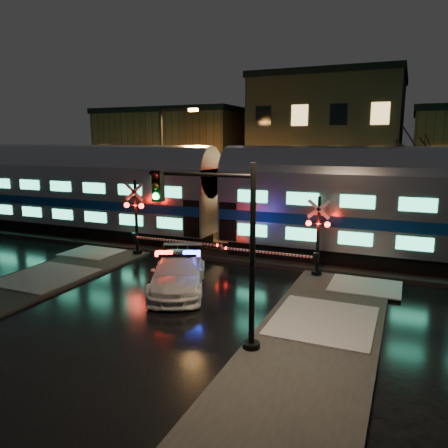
{
  "coord_description": "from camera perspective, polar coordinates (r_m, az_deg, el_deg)",
  "views": [
    {
      "loc": [
        8.97,
        -17.82,
        6.41
      ],
      "look_at": [
        0.3,
        2.5,
        2.2
      ],
      "focal_mm": 35.0,
      "sensor_mm": 36.0,
      "label": 1
    }
  ],
  "objects": [
    {
      "name": "streetlight",
      "position": [
        31.2,
        -7.63,
        8.22
      ],
      "size": [
        2.94,
        0.31,
        8.78
      ],
      "color": "black",
      "rests_on": "ground"
    },
    {
      "name": "building_mid",
      "position": [
        40.92,
        13.48,
        9.58
      ],
      "size": [
        12.0,
        11.0,
        11.5
      ],
      "primitive_type": "cube",
      "color": "brown",
      "rests_on": "ground"
    },
    {
      "name": "ground",
      "position": [
        20.95,
        -3.48,
        -7.04
      ],
      "size": [
        120.0,
        120.0,
        0.0
      ],
      "primitive_type": "plane",
      "color": "black",
      "rests_on": "ground"
    },
    {
      "name": "crossing_signal_right",
      "position": [
        21.1,
        11.13,
        -2.59
      ],
      "size": [
        5.48,
        0.64,
        3.88
      ],
      "color": "black",
      "rests_on": "ground"
    },
    {
      "name": "traffic_light",
      "position": [
        13.29,
        -0.03,
        -3.7
      ],
      "size": [
        3.75,
        0.69,
        5.8
      ],
      "rotation": [
        0.0,
        0.0,
        0.08
      ],
      "color": "black",
      "rests_on": "ground"
    },
    {
      "name": "ballast",
      "position": [
        25.31,
        1.59,
        -3.6
      ],
      "size": [
        90.0,
        4.2,
        0.24
      ],
      "primitive_type": "cube",
      "color": "black",
      "rests_on": "ground"
    },
    {
      "name": "police_car",
      "position": [
        19.1,
        -6.0,
        -6.36
      ],
      "size": [
        4.22,
        5.88,
        1.75
      ],
      "rotation": [
        0.0,
        0.0,
        0.42
      ],
      "color": "white",
      "rests_on": "ground"
    },
    {
      "name": "crossing_signal_left",
      "position": [
        24.74,
        -10.8,
        -0.19
      ],
      "size": [
        6.06,
        0.67,
        4.29
      ],
      "color": "black",
      "rests_on": "ground"
    },
    {
      "name": "building_left",
      "position": [
        45.52,
        -5.85,
        8.33
      ],
      "size": [
        14.0,
        10.0,
        9.0
      ],
      "primitive_type": "cube",
      "color": "#543620",
      "rests_on": "ground"
    },
    {
      "name": "train",
      "position": [
        25.08,
        -0.5,
        3.86
      ],
      "size": [
        51.0,
        3.12,
        5.92
      ],
      "color": "black",
      "rests_on": "ballast"
    },
    {
      "name": "sidewalk_right",
      "position": [
        13.64,
        10.45,
        -17.15
      ],
      "size": [
        4.0,
        20.0,
        0.12
      ],
      "primitive_type": "cube",
      "color": "#2D2D2D",
      "rests_on": "ground"
    }
  ]
}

